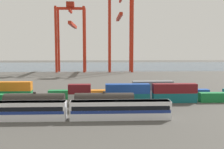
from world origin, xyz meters
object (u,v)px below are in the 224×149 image
Objects in this scene: gantry_crane_west at (71,30)px; freight_tank_row at (35,102)px; passenger_train at (68,110)px; shipping_container_15 at (153,94)px; shipping_container_2 at (80,98)px; gantry_crane_central at (120,24)px.

freight_tank_row is at bearing -88.30° from gantry_crane_west.
passenger_train is 31.55m from shipping_container_15.
passenger_train reaches higher than shipping_container_2.
passenger_train is 0.91× the size of freight_tank_row.
gantry_crane_central is (-2.94, 91.95, 29.11)m from shipping_container_15.
freight_tank_row is at bearing -155.66° from shipping_container_15.
gantry_crane_west is (-3.16, 106.72, 24.42)m from freight_tank_row.
gantry_crane_central reaches higher than shipping_container_2.
gantry_crane_west is at bearing 110.43° from shipping_container_15.
passenger_train is at bearing -93.73° from shipping_container_2.
gantry_crane_central is at bearing 91.83° from shipping_container_15.
passenger_train is 12.06m from freight_tank_row.
freight_tank_row is 7.86× the size of shipping_container_2.
freight_tank_row is 0.93× the size of gantry_crane_central.
freight_tank_row is at bearing -140.79° from shipping_container_2.
freight_tank_row is 12.96m from shipping_container_2.
gantry_crane_central is (19.41, 114.19, 28.26)m from passenger_train.
gantry_crane_central reaches higher than shipping_container_15.
passenger_train is 0.98× the size of gantry_crane_west.
shipping_container_15 is (21.29, 5.99, 0.00)m from shipping_container_2.
passenger_train is at bearing -135.14° from shipping_container_15.
passenger_train reaches higher than shipping_container_15.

